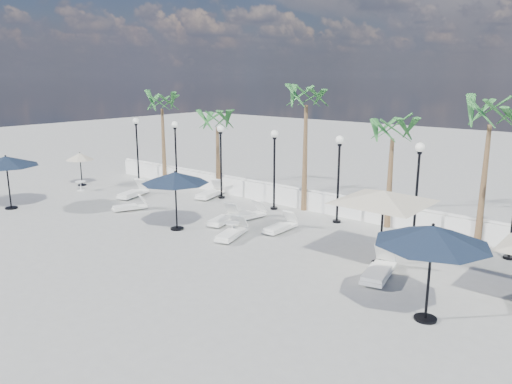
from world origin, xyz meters
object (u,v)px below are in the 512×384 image
Objects in this scene: lounger_4 at (246,214)px; parasol_cream_small at (80,157)px; lounger_0 at (133,192)px; lounger_5 at (232,232)px; parasol_navy_left at (6,161)px; lounger_7 at (379,270)px; parasol_navy_mid at (175,178)px; parasol_cream_sq_a at (384,191)px; lounger_3 at (223,218)px; lounger_1 at (210,193)px; parasol_navy_right at (432,235)px; lounger_6 at (281,226)px; lounger_2 at (130,206)px.

lounger_4 is 12.25m from parasol_cream_small.
lounger_5 is (8.68, -1.74, -0.02)m from lounger_0.
parasol_navy_left is at bearing -133.85° from lounger_0.
lounger_4 is at bearing 151.06° from lounger_7.
parasol_cream_sq_a is at bearing 12.00° from parasol_navy_mid.
lounger_4 reaches higher than lounger_3.
parasol_cream_small reaches higher than lounger_1.
lounger_3 is 0.35× the size of parasol_cream_sq_a.
lounger_3 is at bearing -99.25° from lounger_4.
parasol_navy_right reaches higher than parasol_cream_small.
lounger_7 is at bearing -4.46° from parasol_cream_small.
lounger_1 reaches higher than lounger_0.
parasol_navy_right reaches higher than lounger_5.
lounger_1 is 6.83m from lounger_6.
lounger_3 is at bearing -1.61° from parasol_cream_small.
parasol_navy_left is 1.51× the size of parasol_cream_small.
parasol_cream_sq_a is (11.26, -3.12, 2.32)m from lounger_1.
lounger_5 reaches higher than lounger_3.
parasol_navy_left is at bearing -174.92° from parasol_navy_right.
lounger_6 is 0.80× the size of lounger_7.
parasol_navy_mid reaches higher than lounger_6.
lounger_5 is at bearing -6.80° from parasol_cream_small.
lounger_2 is 7.81m from lounger_6.
lounger_7 is 18.13m from parasol_navy_left.
parasol_cream_small is (-12.14, -0.72, 1.44)m from lounger_4.
parasol_cream_small is at bearing 168.50° from parasol_navy_mid.
parasol_navy_left is (-12.31, -5.47, 2.10)m from lounger_6.
parasol_cream_small is at bearing 178.75° from parasol_cream_sq_a.
parasol_cream_small reaches higher than lounger_5.
parasol_cream_sq_a is at bearing 28.37° from lounger_2.
lounger_2 is at bearing -174.49° from parasol_cream_sq_a.
parasol_navy_left is (-4.75, -3.50, 2.12)m from lounger_2.
lounger_1 is at bearing 98.03° from lounger_2.
lounger_7 is 0.39× the size of parasol_cream_sq_a.
lounger_2 is 4.52m from parasol_navy_mid.
lounger_4 is 7.53m from parasol_cream_sq_a.
lounger_7 is (12.91, 0.08, 0.06)m from lounger_2.
lounger_2 is at bearing -119.31° from lounger_1.
lounger_0 is 4.94m from parasol_cream_small.
parasol_cream_sq_a reaches higher than parasol_navy_mid.
parasol_cream_small reaches higher than lounger_6.
parasol_cream_small is at bearing -175.75° from lounger_1.
lounger_5 reaches higher than lounger_6.
lounger_6 is 13.63m from parasol_navy_left.
lounger_7 is 19.83m from parasol_cream_small.
parasol_navy_mid is at bearing -145.06° from lounger_6.
lounger_7 is 9.13m from parasol_navy_mid.
lounger_3 is at bearing 159.01° from lounger_7.
parasol_cream_small is (-6.82, 1.61, 1.48)m from lounger_2.
parasol_navy_mid is (-1.32, -2.92, 1.96)m from lounger_4.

